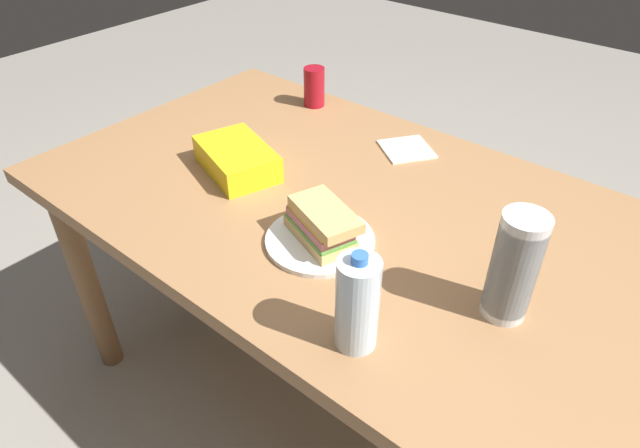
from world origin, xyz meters
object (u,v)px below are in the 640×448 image
(dining_table, at_px, (375,245))
(chip_bag, at_px, (237,159))
(soda_can_red, at_px, (314,87))
(paper_plate, at_px, (320,240))
(sandwich, at_px, (322,224))
(water_bottle_tall, at_px, (357,303))
(plastic_cup_stack, at_px, (514,267))

(dining_table, distance_m, chip_bag, 0.42)
(soda_can_red, bearing_deg, chip_bag, -76.42)
(soda_can_red, relative_size, chip_bag, 0.53)
(dining_table, bearing_deg, chip_bag, -170.02)
(paper_plate, bearing_deg, sandwich, 6.32)
(water_bottle_tall, bearing_deg, soda_can_red, 134.34)
(paper_plate, height_order, sandwich, sandwich)
(paper_plate, xyz_separation_m, chip_bag, (-0.36, 0.09, 0.03))
(plastic_cup_stack, bearing_deg, chip_bag, 177.32)
(sandwich, xyz_separation_m, water_bottle_tall, (0.22, -0.18, 0.04))
(dining_table, height_order, paper_plate, paper_plate)
(sandwich, xyz_separation_m, plastic_cup_stack, (0.39, 0.06, 0.06))
(paper_plate, xyz_separation_m, soda_can_red, (-0.46, 0.53, 0.05))
(paper_plate, distance_m, soda_can_red, 0.71)
(soda_can_red, xyz_separation_m, water_bottle_tall, (0.69, -0.71, 0.03))
(water_bottle_tall, bearing_deg, sandwich, 141.65)
(chip_bag, height_order, water_bottle_tall, water_bottle_tall)
(chip_bag, relative_size, plastic_cup_stack, 1.04)
(paper_plate, relative_size, soda_can_red, 1.96)
(soda_can_red, distance_m, water_bottle_tall, 0.99)
(soda_can_red, height_order, water_bottle_tall, water_bottle_tall)
(dining_table, relative_size, paper_plate, 7.35)
(water_bottle_tall, bearing_deg, dining_table, 118.97)
(dining_table, xyz_separation_m, sandwich, (-0.03, -0.16, 0.14))
(sandwich, height_order, water_bottle_tall, water_bottle_tall)
(plastic_cup_stack, bearing_deg, soda_can_red, 151.28)
(dining_table, bearing_deg, plastic_cup_stack, -16.35)
(sandwich, relative_size, plastic_cup_stack, 0.92)
(sandwich, relative_size, soda_can_red, 1.67)
(chip_bag, bearing_deg, plastic_cup_stack, 16.50)
(dining_table, height_order, chip_bag, chip_bag)
(paper_plate, relative_size, sandwich, 1.17)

